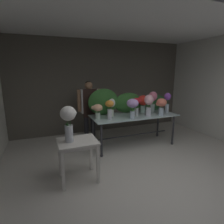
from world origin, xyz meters
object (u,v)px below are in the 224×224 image
at_px(vase_scarlet_freesia, 143,102).
at_px(vase_peach_anemones, 97,110).
at_px(vase_rosy_carnations, 153,99).
at_px(display_table_glass, 134,120).
at_px(vase_lilac_stock, 132,105).
at_px(vase_coral_roses, 161,105).
at_px(florist, 89,106).
at_px(vase_violet_peonies, 167,101).
at_px(vase_blush_ranunculus, 149,103).
at_px(vase_ivory_snapdragons, 112,106).
at_px(vase_white_roses_tall, 69,120).
at_px(vase_crimson_tulips, 137,105).
at_px(vase_sunset_dahlias, 110,108).
at_px(side_table_white, 78,147).

bearing_deg(vase_scarlet_freesia, vase_peach_anemones, -172.39).
bearing_deg(vase_rosy_carnations, display_table_glass, -168.28).
bearing_deg(vase_lilac_stock, vase_coral_roses, 3.76).
relative_size(florist, vase_violet_peonies, 3.12).
relative_size(vase_blush_ranunculus, vase_scarlet_freesia, 1.15).
relative_size(vase_coral_roses, vase_ivory_snapdragons, 0.98).
relative_size(vase_lilac_stock, vase_scarlet_freesia, 1.02).
relative_size(florist, vase_white_roses_tall, 2.69).
distance_m(vase_lilac_stock, vase_blush_ranunculus, 0.48).
height_order(vase_rosy_carnations, vase_crimson_tulips, vase_rosy_carnations).
bearing_deg(vase_sunset_dahlias, display_table_glass, 11.66).
bearing_deg(vase_rosy_carnations, vase_white_roses_tall, -154.47).
height_order(side_table_white, vase_violet_peonies, vase_violet_peonies).
bearing_deg(vase_crimson_tulips, vase_rosy_carnations, 21.33).
bearing_deg(vase_peach_anemones, vase_violet_peonies, -1.41).
relative_size(vase_rosy_carnations, vase_ivory_snapdragons, 1.26).
relative_size(vase_sunset_dahlias, vase_scarlet_freesia, 0.94).
xyz_separation_m(vase_coral_roses, vase_ivory_snapdragons, (-1.17, 0.33, -0.01)).
relative_size(vase_lilac_stock, vase_sunset_dahlias, 1.08).
xyz_separation_m(vase_scarlet_freesia, vase_white_roses_tall, (-2.06, -1.13, 0.01)).
relative_size(display_table_glass, vase_blush_ranunculus, 4.06).
bearing_deg(vase_white_roses_tall, vase_scarlet_freesia, 28.77).
distance_m(florist, vase_sunset_dahlias, 0.80).
bearing_deg(vase_sunset_dahlias, vase_violet_peonies, 2.35).
relative_size(florist, vase_sunset_dahlias, 3.75).
height_order(side_table_white, vase_ivory_snapdragons, vase_ivory_snapdragons).
bearing_deg(vase_sunset_dahlias, vase_ivory_snapdragons, 58.33).
relative_size(vase_lilac_stock, vase_blush_ranunculus, 0.89).
distance_m(display_table_glass, vase_crimson_tulips, 0.41).
xyz_separation_m(vase_ivory_snapdragons, vase_white_roses_tall, (-1.17, -1.07, 0.05)).
relative_size(side_table_white, vase_crimson_tulips, 1.64).
height_order(side_table_white, vase_blush_ranunculus, vase_blush_ranunculus).
height_order(display_table_glass, vase_rosy_carnations, vase_rosy_carnations).
bearing_deg(vase_crimson_tulips, vase_coral_roses, -13.57).
bearing_deg(florist, vase_peach_anemones, -87.68).
relative_size(vase_rosy_carnations, vase_crimson_tulips, 1.23).
bearing_deg(vase_ivory_snapdragons, florist, 128.08).
distance_m(florist, vase_blush_ranunculus, 1.50).
relative_size(vase_violet_peonies, vase_blush_ranunculus, 0.99).
height_order(vase_lilac_stock, vase_blush_ranunculus, vase_blush_ranunculus).
relative_size(vase_crimson_tulips, vase_white_roses_tall, 0.74).
height_order(vase_sunset_dahlias, vase_scarlet_freesia, vase_scarlet_freesia).
distance_m(florist, vase_peach_anemones, 0.64).
distance_m(vase_blush_ranunculus, vase_peach_anemones, 1.23).
bearing_deg(florist, vase_lilac_stock, -50.16).
bearing_deg(side_table_white, vase_lilac_stock, 26.10).
bearing_deg(vase_violet_peonies, vase_ivory_snapdragons, 173.97).
height_order(display_table_glass, vase_white_roses_tall, vase_white_roses_tall).
xyz_separation_m(vase_blush_ranunculus, vase_ivory_snapdragons, (-0.82, 0.31, -0.06)).
height_order(vase_coral_roses, vase_white_roses_tall, vase_white_roses_tall).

